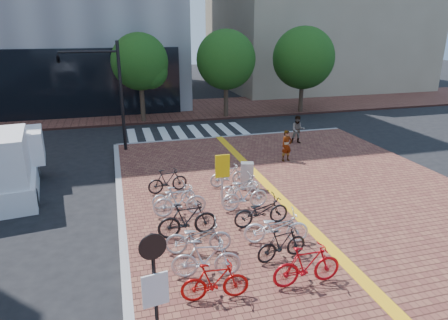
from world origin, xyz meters
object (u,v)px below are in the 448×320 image
object	(u,v)px
traffic_light_pole	(93,77)
bike_6	(168,181)
bike_7	(307,265)
yellow_sign	(222,171)
bike_8	(282,244)
pedestrian_a	(287,146)
notice_sign	(155,283)
bike_1	(206,259)
bike_9	(276,227)
bike_5	(174,195)
bike_11	(245,196)
bike_12	(240,186)
bike_2	(198,237)
pedestrian_b	(298,130)
utility_box	(247,176)
bike_10	(261,211)
bike_3	(187,220)
bike_0	(215,281)
box_truck	(7,165)
bike_13	(228,175)
bike_4	(180,201)

from	to	relation	value
traffic_light_pole	bike_6	bearing A→B (deg)	-67.24
bike_7	traffic_light_pole	bearing A→B (deg)	21.85
bike_7	yellow_sign	distance (m)	5.31
bike_8	bike_7	bearing A→B (deg)	176.12
pedestrian_a	notice_sign	size ratio (longest dim) A/B	0.55
bike_1	bike_9	size ratio (longest dim) A/B	0.93
bike_5	bike_7	xyz separation A→B (m)	(2.56, -5.59, 0.13)
bike_11	bike_12	xyz separation A→B (m)	(0.16, 1.06, -0.08)
bike_7	bike_2	bearing A→B (deg)	46.97
bike_1	bike_8	world-z (taller)	bike_1
pedestrian_b	notice_sign	world-z (taller)	notice_sign
utility_box	yellow_sign	bearing A→B (deg)	-137.20
pedestrian_a	utility_box	size ratio (longest dim) A/B	1.39
utility_box	yellow_sign	xyz separation A→B (m)	(-1.39, -1.29, 0.81)
pedestrian_b	bike_10	bearing A→B (deg)	-104.10
bike_8	traffic_light_pole	bearing A→B (deg)	12.58
bike_6	pedestrian_b	world-z (taller)	pedestrian_b
bike_11	traffic_light_pole	distance (m)	10.71
bike_9	bike_10	distance (m)	1.19
bike_3	bike_9	xyz separation A→B (m)	(2.53, -1.12, -0.05)
bike_12	bike_10	bearing A→B (deg)	168.98
bike_6	pedestrian_b	distance (m)	9.49
bike_8	bike_3	bearing A→B (deg)	38.71
bike_1	bike_5	size ratio (longest dim) A/B	1.12
pedestrian_b	bike_9	bearing A→B (deg)	-100.70
bike_1	bike_12	size ratio (longest dim) A/B	1.06
bike_0	utility_box	size ratio (longest dim) A/B	1.51
box_truck	utility_box	bearing A→B (deg)	-13.27
bike_1	bike_13	distance (m)	6.36
utility_box	bike_9	bearing A→B (deg)	-96.87
yellow_sign	bike_7	bearing A→B (deg)	-81.06
bike_7	pedestrian_b	world-z (taller)	pedestrian_b
bike_11	bike_10	bearing A→B (deg)	-177.81
pedestrian_b	notice_sign	distance (m)	16.39
bike_1	bike_13	size ratio (longest dim) A/B	1.17
bike_6	pedestrian_b	bearing A→B (deg)	-67.32
bike_5	pedestrian_b	bearing A→B (deg)	-59.51
bike_5	bike_11	bearing A→B (deg)	-119.36
bike_10	pedestrian_a	bearing A→B (deg)	-34.27
bike_10	pedestrian_b	distance (m)	10.21
bike_1	bike_5	distance (m)	4.60
bike_13	yellow_sign	size ratio (longest dim) A/B	0.80
bike_1	bike_13	xyz separation A→B (m)	(2.32, 5.92, -0.08)
bike_10	traffic_light_pole	distance (m)	11.85
bike_4	yellow_sign	distance (m)	1.90
bike_6	traffic_light_pole	world-z (taller)	traffic_light_pole
bike_2	traffic_light_pole	size ratio (longest dim) A/B	0.34
pedestrian_b	utility_box	distance (m)	7.37
bike_10	bike_1	bearing A→B (deg)	130.72
bike_3	utility_box	xyz separation A→B (m)	(3.05, 3.19, -0.02)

